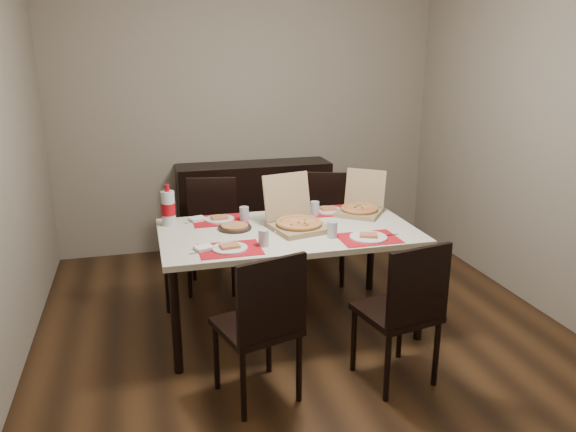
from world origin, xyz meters
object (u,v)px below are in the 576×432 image
(pizza_box_center, at_px, (297,221))
(soda_bottle, at_px, (168,208))
(dining_table, at_px, (288,238))
(dip_bowl, at_px, (304,218))
(chair_near_right, at_px, (404,308))
(sideboard, at_px, (254,208))
(chair_near_left, at_px, (262,322))
(chair_far_left, at_px, (212,229))
(chair_far_right, at_px, (322,221))

(pizza_box_center, relative_size, soda_bottle, 1.59)
(dining_table, relative_size, dip_bowl, 14.07)
(chair_near_right, xyz_separation_m, pizza_box_center, (-0.40, 0.92, 0.30))
(sideboard, xyz_separation_m, chair_near_left, (-0.47, -2.51, 0.06))
(chair_near_left, distance_m, chair_far_left, 1.76)
(dining_table, xyz_separation_m, pizza_box_center, (0.07, 0.00, 0.12))
(chair_far_left, bearing_deg, sideboard, 55.31)
(sideboard, xyz_separation_m, chair_far_left, (-0.52, -0.75, 0.06))
(chair_near_left, bearing_deg, dining_table, 66.35)
(chair_near_right, bearing_deg, dining_table, 117.14)
(sideboard, xyz_separation_m, soda_bottle, (-0.90, -1.31, 0.43))
(chair_far_right, xyz_separation_m, dip_bowl, (-0.36, -0.65, 0.25))
(chair_near_left, xyz_separation_m, chair_near_right, (0.85, -0.04, 0.00))
(chair_near_left, distance_m, chair_near_right, 0.85)
(sideboard, distance_m, dip_bowl, 1.48)
(pizza_box_center, distance_m, dip_bowl, 0.22)
(chair_near_left, relative_size, chair_far_right, 1.00)
(chair_far_right, distance_m, soda_bottle, 1.49)
(dining_table, xyz_separation_m, chair_far_right, (0.54, 0.84, -0.17))
(dining_table, xyz_separation_m, soda_bottle, (-0.81, 0.32, 0.19))
(chair_far_right, height_order, dip_bowl, chair_far_right)
(sideboard, height_order, chair_near_left, chair_near_left)
(dip_bowl, relative_size, soda_bottle, 0.42)
(chair_near_right, xyz_separation_m, chair_far_left, (-0.91, 1.80, 0.00))
(chair_near_left, xyz_separation_m, pizza_box_center, (0.45, 0.88, 0.30))
(sideboard, xyz_separation_m, pizza_box_center, (-0.02, -1.63, 0.36))
(dining_table, xyz_separation_m, chair_near_right, (0.47, -0.92, -0.17))
(pizza_box_center, bearing_deg, chair_far_left, 119.75)
(dining_table, height_order, soda_bottle, soda_bottle)
(chair_far_right, xyz_separation_m, pizza_box_center, (-0.47, -0.84, 0.30))
(sideboard, xyz_separation_m, dip_bowl, (0.09, -1.44, 0.32))
(dining_table, bearing_deg, chair_near_left, -113.65)
(dining_table, relative_size, chair_near_left, 1.94)
(dining_table, relative_size, soda_bottle, 5.94)
(soda_bottle, bearing_deg, chair_near_right, -44.04)
(pizza_box_center, bearing_deg, chair_near_right, -66.32)
(chair_near_right, bearing_deg, sideboard, 98.57)
(chair_near_right, height_order, chair_far_right, same)
(chair_near_left, height_order, chair_far_left, same)
(chair_near_left, xyz_separation_m, chair_far_left, (-0.05, 1.75, 0.00))
(dip_bowl, bearing_deg, chair_near_left, -117.68)
(chair_near_left, xyz_separation_m, soda_bottle, (-0.43, 1.20, 0.37))
(dip_bowl, bearing_deg, chair_far_left, 131.58)
(sideboard, xyz_separation_m, chair_far_right, (0.45, -0.79, 0.06))
(sideboard, distance_m, chair_near_left, 2.55)
(chair_far_right, bearing_deg, dining_table, -122.63)
(dining_table, relative_size, chair_far_left, 1.94)
(chair_far_left, bearing_deg, dip_bowl, -48.42)
(chair_near_left, distance_m, pizza_box_center, 1.03)
(dining_table, height_order, chair_far_left, chair_far_left)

